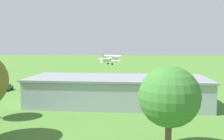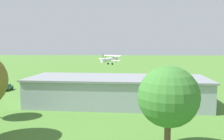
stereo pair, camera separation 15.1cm
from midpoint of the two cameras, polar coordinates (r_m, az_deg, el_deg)
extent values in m
plane|color=#47752D|center=(76.77, 0.33, -2.73)|extent=(400.00, 400.00, 0.00)
cube|color=#99A3AD|center=(47.19, 1.34, -5.11)|extent=(34.11, 13.92, 5.02)
cube|color=gray|center=(46.75, 1.35, -1.87)|extent=(34.75, 14.55, 0.35)
cube|color=#384251|center=(53.21, 1.86, -4.34)|extent=(9.99, 0.73, 4.12)
cylinder|color=silver|center=(77.20, -0.65, 2.49)|extent=(5.31, 5.86, 1.90)
cone|color=black|center=(79.88, 1.18, 2.31)|extent=(1.14, 1.14, 0.90)
cube|color=silver|center=(77.77, -0.25, 2.32)|extent=(6.96, 6.29, 0.26)
cube|color=silver|center=(78.10, 0.03, 3.39)|extent=(6.96, 6.29, 0.26)
cube|color=silver|center=(75.10, -2.19, 3.47)|extent=(0.89, 1.00, 1.41)
cube|color=silver|center=(75.07, -2.25, 2.64)|extent=(2.55, 2.39, 0.18)
cylinder|color=black|center=(77.01, 0.12, 1.43)|extent=(0.53, 0.57, 0.64)
cylinder|color=black|center=(78.33, -0.88, 1.51)|extent=(0.53, 0.57, 0.64)
cylinder|color=#332D28|center=(76.18, 1.29, 2.79)|extent=(0.22, 0.24, 1.49)
cylinder|color=#332D28|center=(79.74, -1.45, 2.92)|extent=(0.22, 0.24, 1.49)
cube|color=white|center=(62.76, 15.91, -4.26)|extent=(2.22, 4.32, 0.76)
cube|color=#2D3842|center=(62.64, 15.93, -3.65)|extent=(1.77, 2.49, 0.58)
cylinder|color=black|center=(61.53, 16.79, -4.84)|extent=(0.31, 0.66, 0.64)
cylinder|color=black|center=(61.37, 15.24, -4.82)|extent=(0.31, 0.66, 0.64)
cylinder|color=black|center=(64.28, 16.52, -4.38)|extent=(0.31, 0.66, 0.64)
cylinder|color=black|center=(64.13, 15.05, -4.36)|extent=(0.31, 0.66, 0.64)
cube|color=#23389E|center=(63.13, -13.44, -4.13)|extent=(1.85, 4.12, 0.77)
cube|color=#2D3842|center=(63.02, -13.46, -3.50)|extent=(1.57, 2.33, 0.64)
cylinder|color=black|center=(61.69, -12.97, -4.71)|extent=(0.25, 0.65, 0.64)
cylinder|color=black|center=(62.09, -14.48, -4.68)|extent=(0.25, 0.65, 0.64)
cylinder|color=black|center=(64.33, -12.42, -4.26)|extent=(0.25, 0.65, 0.64)
cylinder|color=black|center=(64.71, -13.87, -4.24)|extent=(0.25, 0.65, 0.64)
cube|color=#B7B7BC|center=(66.02, -17.92, -3.83)|extent=(1.72, 4.63, 0.73)
cube|color=#2D3842|center=(65.91, -17.94, -3.27)|extent=(1.50, 2.60, 0.60)
cylinder|color=black|center=(64.34, -17.68, -4.41)|extent=(0.23, 0.64, 0.64)
cylinder|color=black|center=(64.93, -19.08, -4.36)|extent=(0.23, 0.64, 0.64)
cylinder|color=black|center=(67.26, -16.78, -3.94)|extent=(0.23, 0.64, 0.64)
cylinder|color=black|center=(67.81, -18.12, -3.90)|extent=(0.23, 0.64, 0.64)
cube|color=#1E6B38|center=(67.22, -23.57, -3.88)|extent=(1.88, 4.18, 0.70)
cube|color=#2D3842|center=(67.13, -23.60, -3.35)|extent=(1.59, 2.37, 0.55)
cylinder|color=black|center=(65.68, -23.50, -4.41)|extent=(0.25, 0.65, 0.64)
cylinder|color=black|center=(66.50, -24.78, -4.34)|extent=(0.25, 0.65, 0.64)
cylinder|color=black|center=(68.09, -22.37, -4.01)|extent=(0.25, 0.65, 0.64)
cylinder|color=black|center=(68.89, -23.61, -3.96)|extent=(0.25, 0.65, 0.64)
cylinder|color=orange|center=(63.47, -10.31, -4.25)|extent=(0.45, 0.45, 0.89)
cylinder|color=#33723F|center=(63.34, -10.32, -3.57)|extent=(0.54, 0.54, 0.63)
sphere|color=brown|center=(63.27, -10.33, -3.19)|extent=(0.24, 0.24, 0.24)
cylinder|color=navy|center=(66.60, 16.00, -3.91)|extent=(0.42, 0.42, 0.88)
cylinder|color=beige|center=(66.48, 16.02, -3.27)|extent=(0.50, 0.50, 0.62)
sphere|color=beige|center=(66.42, 16.03, -2.91)|extent=(0.24, 0.24, 0.24)
cylinder|color=#3F3F47|center=(65.90, -4.13, -3.80)|extent=(0.43, 0.43, 0.86)
cylinder|color=#B23333|center=(65.78, -4.14, -3.18)|extent=(0.51, 0.51, 0.61)
sphere|color=brown|center=(65.71, -4.14, -2.81)|extent=(0.23, 0.23, 0.23)
cylinder|color=brown|center=(27.61, 13.08, -14.30)|extent=(0.69, 0.69, 4.11)
sphere|color=#38722D|center=(26.50, 13.29, -6.10)|extent=(6.56, 6.56, 6.56)
camera|label=1|loc=(0.08, -89.94, 0.01)|focal=38.82mm
camera|label=2|loc=(0.08, 90.06, -0.01)|focal=38.82mm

